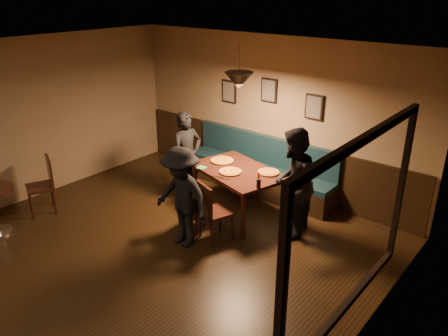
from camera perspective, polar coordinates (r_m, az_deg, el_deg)
name	(u,v)px	position (r m, az deg, el deg)	size (l,w,h in m)	color
floor	(121,269)	(6.32, -13.20, -12.57)	(7.00, 7.00, 0.00)	black
ceiling	(98,60)	(5.26, -15.96, 13.27)	(7.00, 7.00, 0.00)	silver
wall_back	(269,115)	(8.06, 5.83, 6.85)	(6.00, 6.00, 0.00)	#8C704F
wall_right	(332,265)	(3.90, 13.81, -12.10)	(7.00, 7.00, 0.00)	#8C704F
wainscot	(266,162)	(8.32, 5.47, 0.83)	(5.88, 0.06, 1.00)	black
booth_bench	(258,166)	(8.12, 4.40, 0.29)	(3.00, 0.60, 1.00)	#0F232D
window_frame	(355,230)	(4.26, 16.48, -7.65)	(0.06, 2.56, 1.86)	black
window_glass	(351,229)	(4.27, 16.11, -7.53)	(2.40, 2.40, 0.00)	black
picture_left	(229,91)	(8.47, 0.67, 9.84)	(0.32, 0.04, 0.42)	black
picture_center	(269,90)	(7.92, 5.84, 9.93)	(0.32, 0.04, 0.42)	black
picture_right	(314,107)	(7.51, 11.54, 7.71)	(0.32, 0.04, 0.42)	black
pendant_lamp	(239,81)	(6.71, 1.93, 11.21)	(0.44, 0.44, 0.25)	black
dining_table	(237,192)	(7.30, 1.74, -3.14)	(1.50, 0.97, 0.81)	black
chair_near_left	(195,202)	(6.88, -3.76, -4.41)	(0.40, 0.40, 0.91)	#311B0D
chair_near_right	(216,211)	(6.58, -1.05, -5.56)	(0.42, 0.42, 0.94)	black
diner_left	(187,156)	(7.79, -4.75, 1.58)	(0.57, 0.38, 1.57)	black
diner_right	(292,184)	(6.60, 8.82, -2.06)	(0.83, 0.65, 1.70)	black
diner_front	(182,197)	(6.37, -5.48, -3.79)	(0.98, 0.56, 1.51)	black
pizza_a	(222,160)	(7.45, -0.25, 0.98)	(0.39, 0.39, 0.04)	orange
pizza_b	(230,172)	(7.02, 0.81, -0.46)	(0.36, 0.36, 0.04)	orange
pizza_c	(268,172)	(7.03, 5.75, -0.53)	(0.34, 0.34, 0.04)	orange
soda_glass	(259,184)	(6.50, 4.48, -2.01)	(0.07, 0.07, 0.14)	black
tabasco_bottle	(259,175)	(6.79, 4.50, -0.95)	(0.03, 0.03, 0.13)	maroon
napkin_a	(221,157)	(7.64, -0.43, 1.40)	(0.15, 0.15, 0.01)	#1B6729
napkin_b	(202,167)	(7.23, -2.88, 0.07)	(0.14, 0.14, 0.01)	#217D3E
cutlery_set	(220,178)	(6.84, -0.50, -1.26)	(0.02, 0.20, 0.00)	silver
cafe_chair_far	(40,186)	(7.96, -22.67, -2.14)	(0.42, 0.42, 0.95)	black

